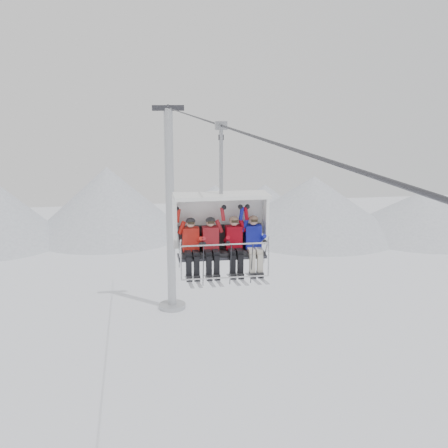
{
  "coord_description": "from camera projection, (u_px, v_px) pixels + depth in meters",
  "views": [
    {
      "loc": [
        -2.24,
        -13.89,
        14.04
      ],
      "look_at": [
        0.0,
        0.0,
        10.82
      ],
      "focal_mm": 45.0,
      "sensor_mm": 36.0,
      "label": 1
    }
  ],
  "objects": [
    {
      "name": "skier_far_right",
      "position": [
        254.0,
        242.0,
        14.98
      ],
      "size": [
        0.43,
        1.69,
        1.69
      ],
      "color": "#13199B",
      "rests_on": "chairlift_carrier"
    },
    {
      "name": "skier_center_left",
      "position": [
        211.0,
        244.0,
        14.8
      ],
      "size": [
        0.43,
        1.69,
        1.69
      ],
      "color": "#A91D25",
      "rests_on": "chairlift_carrier"
    },
    {
      "name": "skier_center_right",
      "position": [
        234.0,
        243.0,
        14.9
      ],
      "size": [
        0.43,
        1.69,
        1.69
      ],
      "color": "#A10514",
      "rests_on": "chairlift_carrier"
    },
    {
      "name": "ridgeline",
      "position": [
        142.0,
        210.0,
        56.43
      ],
      "size": [
        72.0,
        21.0,
        7.0
      ],
      "color": "silver",
      "rests_on": "ground"
    },
    {
      "name": "skier_far_left",
      "position": [
        191.0,
        245.0,
        14.72
      ],
      "size": [
        0.43,
        1.69,
        1.69
      ],
      "color": "red",
      "rests_on": "chairlift_carrier"
    },
    {
      "name": "chairlift_carrier",
      "position": [
        220.0,
        223.0,
        15.03
      ],
      "size": [
        2.5,
        1.17,
        3.98
      ],
      "color": "black",
      "rests_on": "haul_cable"
    },
    {
      "name": "lift_tower_right",
      "position": [
        171.0,
        225.0,
        36.73
      ],
      "size": [
        2.0,
        1.8,
        13.48
      ],
      "color": "#A5A8AD",
      "rests_on": "ground"
    },
    {
      "name": "haul_cable",
      "position": [
        224.0,
        126.0,
        13.88
      ],
      "size": [
        0.06,
        50.0,
        0.06
      ],
      "primitive_type": "cylinder",
      "rotation": [
        1.57,
        0.0,
        0.0
      ],
      "color": "#313137",
      "rests_on": "lift_tower_left"
    }
  ]
}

